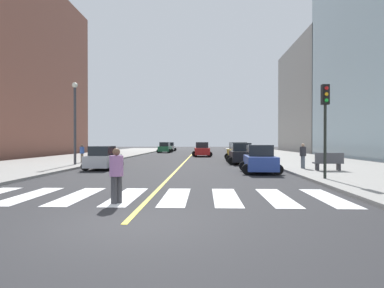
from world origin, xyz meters
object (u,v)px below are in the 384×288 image
pedestrian_crossing (116,173)px  pedestrian_walking_west (82,153)px  car_red_seventh (202,150)px  street_lamp (75,115)px  car_green_fifth (165,148)px  car_silver_nearest (103,159)px  traffic_light_near_corner (325,112)px  park_bench (328,162)px  car_black_fourth (241,154)px  pedestrian_waiting_east (303,155)px  car_yellow_third (238,152)px  car_white_second (170,147)px  car_blue_sixth (260,160)px

pedestrian_crossing → pedestrian_walking_west: pedestrian_crossing is taller
car_red_seventh → street_lamp: size_ratio=0.65×
car_green_fifth → car_red_seventh: (6.52, -13.62, 0.02)m
car_silver_nearest → traffic_light_near_corner: traffic_light_near_corner is taller
car_silver_nearest → park_bench: 15.18m
car_red_seventh → pedestrian_crossing: bearing=82.9°
car_black_fourth → park_bench: 9.32m
car_red_seventh → pedestrian_waiting_east: size_ratio=2.50×
pedestrian_waiting_east → car_yellow_third: bearing=4.5°
car_white_second → traffic_light_near_corner: (12.94, -49.48, 2.61)m
car_silver_nearest → car_white_second: (0.27, 42.95, 0.05)m
park_bench → pedestrian_waiting_east: bearing=33.7°
car_red_seventh → pedestrian_walking_west: size_ratio=2.72×
park_bench → car_black_fourth: bearing=28.2°
car_silver_nearest → car_white_second: bearing=90.5°
car_blue_sixth → pedestrian_crossing: 12.32m
car_black_fourth → pedestrian_crossing: 19.69m
car_blue_sixth → traffic_light_near_corner: traffic_light_near_corner is taller
car_green_fifth → pedestrian_crossing: size_ratio=2.32×
car_blue_sixth → park_bench: bearing=-176.7°
car_blue_sixth → traffic_light_near_corner: (2.49, -4.46, 2.61)m
car_silver_nearest → car_red_seventh: car_red_seventh is taller
car_yellow_third → street_lamp: bearing=29.8°
traffic_light_near_corner → park_bench: size_ratio=2.58×
car_yellow_third → pedestrian_walking_west: bearing=21.6°
car_white_second → traffic_light_near_corner: size_ratio=0.86×
traffic_light_near_corner → car_red_seventh: bearing=-76.6°
park_bench → car_green_fifth: bearing=21.1°
car_white_second → car_green_fifth: car_green_fifth is taller
car_white_second → traffic_light_near_corner: 51.21m
car_yellow_third → park_bench: size_ratio=2.37×
car_red_seventh → pedestrian_walking_west: car_red_seventh is taller
pedestrian_walking_west → car_black_fourth: bearing=-124.3°
car_red_seventh → pedestrian_waiting_east: (7.08, -20.51, 0.22)m
park_bench → pedestrian_crossing: 15.06m
car_silver_nearest → car_white_second: size_ratio=0.93×
car_green_fifth → car_black_fourth: bearing=-67.6°
car_silver_nearest → street_lamp: bearing=139.1°
car_green_fifth → car_blue_sixth: (10.39, -35.79, -0.03)m
car_white_second → pedestrian_crossing: 55.73m
car_green_fifth → street_lamp: 31.28m
park_bench → pedestrian_waiting_east: (-1.12, 1.60, 0.40)m
car_black_fourth → car_red_seventh: bearing=-75.4°
car_red_seventh → pedestrian_walking_west: bearing=52.4°
pedestrian_waiting_east → pedestrian_walking_west: 18.31m
car_red_seventh → traffic_light_near_corner: (6.36, -26.63, 2.57)m
pedestrian_waiting_east → street_lamp: size_ratio=0.26×
pedestrian_crossing → pedestrian_waiting_east: pedestrian_waiting_east is taller
car_black_fourth → traffic_light_near_corner: 13.19m
car_green_fifth → street_lamp: street_lamp is taller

